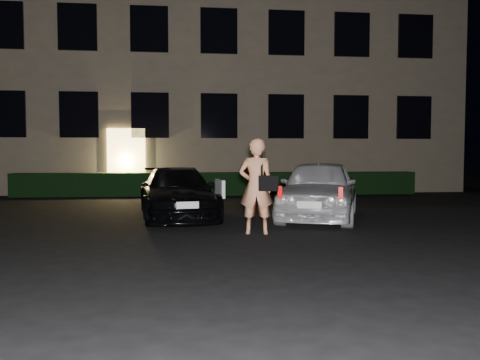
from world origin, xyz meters
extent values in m
plane|color=black|center=(0.00, 0.00, 0.00)|extent=(80.00, 80.00, 0.00)
cube|color=#695F4B|center=(0.00, 15.00, 6.00)|extent=(20.00, 8.00, 12.00)
cube|color=#FFD16B|center=(-3.50, 10.94, 1.25)|extent=(1.40, 0.10, 2.50)
cube|color=black|center=(-7.80, 10.94, 3.00)|extent=(1.40, 0.10, 1.70)
cube|color=black|center=(-5.20, 10.94, 3.00)|extent=(1.40, 0.10, 1.70)
cube|color=black|center=(-2.60, 10.94, 3.00)|extent=(1.40, 0.10, 1.70)
cube|color=black|center=(0.00, 10.94, 3.00)|extent=(1.40, 0.10, 1.70)
cube|color=black|center=(2.60, 10.94, 3.00)|extent=(1.40, 0.10, 1.70)
cube|color=black|center=(5.20, 10.94, 3.00)|extent=(1.40, 0.10, 1.70)
cube|color=black|center=(7.80, 10.94, 3.00)|extent=(1.40, 0.10, 1.70)
cube|color=black|center=(-7.80, 10.94, 6.20)|extent=(1.40, 0.10, 1.70)
cube|color=black|center=(-5.20, 10.94, 6.20)|extent=(1.40, 0.10, 1.70)
cube|color=black|center=(-2.60, 10.94, 6.20)|extent=(1.40, 0.10, 1.70)
cube|color=black|center=(0.00, 10.94, 6.20)|extent=(1.40, 0.10, 1.70)
cube|color=black|center=(2.60, 10.94, 6.20)|extent=(1.40, 0.10, 1.70)
cube|color=black|center=(5.20, 10.94, 6.20)|extent=(1.40, 0.10, 1.70)
cube|color=black|center=(7.80, 10.94, 6.20)|extent=(1.40, 0.10, 1.70)
cube|color=black|center=(0.00, 10.50, 0.42)|extent=(15.00, 0.70, 0.85)
imported|color=black|center=(-1.42, 4.21, 0.60)|extent=(2.18, 4.29, 1.19)
cube|color=white|center=(-0.43, 3.58, 0.74)|extent=(0.18, 0.86, 0.40)
cube|color=silver|center=(-1.15, 2.10, 0.52)|extent=(0.44, 0.09, 0.13)
imported|color=silver|center=(1.91, 3.67, 0.70)|extent=(3.02, 4.45, 1.41)
cube|color=red|center=(0.66, 2.04, 0.77)|extent=(0.10, 0.08, 0.23)
cube|color=red|center=(1.75, 1.62, 0.77)|extent=(0.10, 0.08, 0.23)
cube|color=silver|center=(1.19, 1.78, 0.53)|extent=(0.45, 0.21, 0.14)
imported|color=#EF976B|center=(0.14, 1.74, 0.90)|extent=(0.71, 0.51, 1.81)
cube|color=black|center=(0.35, 1.59, 0.97)|extent=(0.39, 0.21, 0.29)
cube|color=black|center=(0.23, 1.64, 1.38)|extent=(0.05, 0.06, 0.56)
camera|label=1|loc=(-1.08, -7.00, 1.48)|focal=35.00mm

